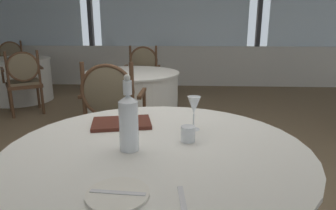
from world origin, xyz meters
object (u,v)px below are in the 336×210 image
(dining_chair_2_1, at_px, (112,108))
(water_bottle, at_px, (129,121))
(dining_chair_0_1, at_px, (24,78))
(side_plate, at_px, (118,194))
(dining_chair_0_0, at_px, (12,62))
(wine_glass, at_px, (194,106))
(dining_chair_2_0, at_px, (143,73))
(menu_book, at_px, (122,123))
(water_tumbler, at_px, (188,134))

(dining_chair_2_1, bearing_deg, water_bottle, -162.92)
(dining_chair_0_1, bearing_deg, side_plate, 178.59)
(dining_chair_0_0, bearing_deg, wine_glass, 5.07)
(dining_chair_2_0, bearing_deg, water_bottle, 6.68)
(side_plate, xyz_separation_m, menu_book, (-0.13, 0.69, 0.01))
(water_tumbler, xyz_separation_m, menu_book, (-0.36, 0.22, -0.03))
(dining_chair_0_1, bearing_deg, dining_chair_2_0, -111.41)
(wine_glass, relative_size, menu_book, 0.57)
(side_plate, distance_m, dining_chair_0_0, 5.80)
(side_plate, relative_size, water_tumbler, 2.78)
(water_bottle, bearing_deg, water_tumbler, 23.55)
(water_bottle, bearing_deg, dining_chair_0_1, 125.87)
(wine_glass, distance_m, dining_chair_0_0, 5.44)
(water_bottle, xyz_separation_m, dining_chair_0_0, (-3.17, 4.47, -0.29))
(dining_chair_0_0, bearing_deg, dining_chair_0_1, 0.00)
(menu_book, xyz_separation_m, dining_chair_2_1, (-0.28, 0.90, -0.17))
(side_plate, relative_size, wine_glass, 1.15)
(dining_chair_0_0, bearing_deg, water_tumbler, 3.76)
(dining_chair_2_0, xyz_separation_m, dining_chair_2_1, (0.01, -2.01, 0.01))
(wine_glass, height_order, dining_chair_0_1, dining_chair_0_1)
(dining_chair_0_0, bearing_deg, side_plate, -0.94)
(water_bottle, xyz_separation_m, wine_glass, (0.29, 0.28, -0.01))
(water_bottle, distance_m, menu_book, 0.37)
(water_bottle, distance_m, dining_chair_0_1, 3.54)
(dining_chair_0_1, height_order, dining_chair_2_0, dining_chair_2_0)
(menu_book, distance_m, dining_chair_0_0, 5.15)
(water_bottle, xyz_separation_m, dining_chair_2_1, (-0.39, 1.23, -0.30))
(wine_glass, bearing_deg, water_tumbler, -100.72)
(dining_chair_2_0, bearing_deg, dining_chair_0_0, -114.18)
(water_bottle, bearing_deg, side_plate, -85.55)
(water_tumbler, xyz_separation_m, dining_chair_0_0, (-3.43, 4.36, -0.19))
(side_plate, xyz_separation_m, water_bottle, (-0.03, 0.36, 0.13))
(wine_glass, distance_m, dining_chair_2_0, 3.06)
(water_bottle, relative_size, menu_book, 1.06)
(dining_chair_0_0, bearing_deg, water_bottle, 0.91)
(water_bottle, xyz_separation_m, dining_chair_0_1, (-2.06, 2.85, -0.32))
(side_plate, xyz_separation_m, water_tumbler, (0.23, 0.47, 0.03))
(wine_glass, bearing_deg, side_plate, -112.24)
(menu_book, bearing_deg, wine_glass, -20.33)
(water_tumbler, height_order, menu_book, water_tumbler)
(wine_glass, bearing_deg, dining_chair_2_0, 103.03)
(dining_chair_0_0, xyz_separation_m, dining_chair_2_0, (2.77, -1.23, -0.02))
(side_plate, bearing_deg, menu_book, 100.87)
(wine_glass, relative_size, dining_chair_0_1, 0.19)
(side_plate, height_order, wine_glass, wine_glass)
(water_tumbler, bearing_deg, wine_glass, 79.28)
(wine_glass, bearing_deg, dining_chair_0_1, 132.38)
(water_tumbler, bearing_deg, dining_chair_0_1, 130.26)
(side_plate, bearing_deg, wine_glass, 67.76)
(side_plate, bearing_deg, water_bottle, 94.45)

